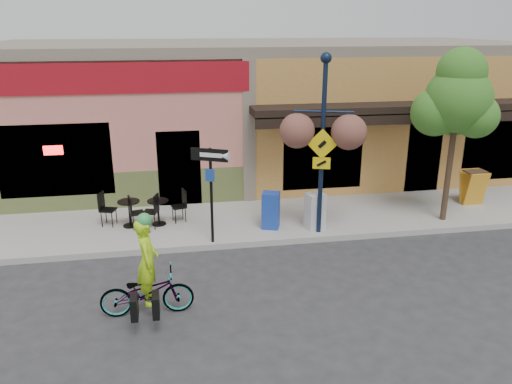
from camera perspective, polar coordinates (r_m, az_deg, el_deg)
ground at (r=11.91m, az=6.63°, el=-6.81°), size 90.00×90.00×0.00m
sidewalk at (r=13.65m, az=4.33°, el=-2.97°), size 24.00×3.00×0.15m
curb at (r=12.36m, az=5.94°, el=-5.42°), size 24.00×0.12×0.15m
building at (r=18.29m, az=0.33°, el=9.74°), size 18.20×8.20×4.50m
bicycle at (r=9.52m, az=-12.36°, el=-11.12°), size 1.70×0.59×0.89m
cyclist_rider at (r=9.34m, az=-12.21°, el=-9.13°), size 0.39×0.60×1.63m
lamp_post at (r=11.97m, az=7.57°, el=5.14°), size 1.50×0.94×4.36m
one_way_sign at (r=11.61m, az=-5.12°, el=-0.50°), size 0.88×0.55×2.30m
cafe_set_left at (r=13.13m, az=-14.29°, el=-1.99°), size 1.65×1.14×0.90m
cafe_set_right at (r=13.08m, az=-11.11°, el=-1.89°), size 1.58×1.06×0.87m
newspaper_box_blue at (r=12.63m, az=1.71°, el=-2.11°), size 0.52×0.49×0.94m
newspaper_box_grey at (r=12.68m, az=6.76°, el=-2.17°), size 0.51×0.48×0.93m
street_tree at (r=13.62m, az=21.61°, el=5.92°), size 1.96×1.96×4.49m
sandwich_board at (r=15.44m, az=23.92°, el=0.29°), size 0.61×0.45×1.00m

